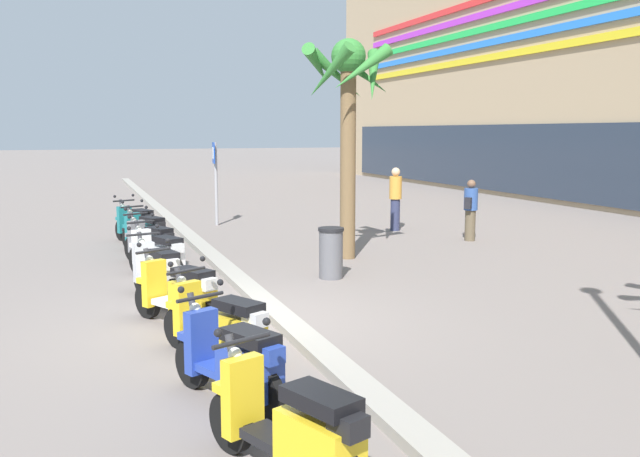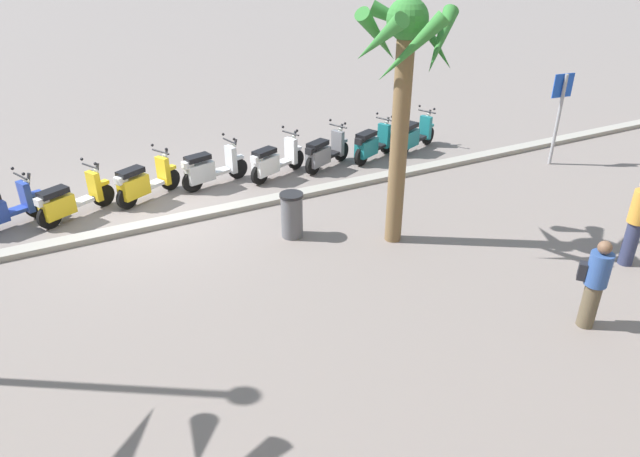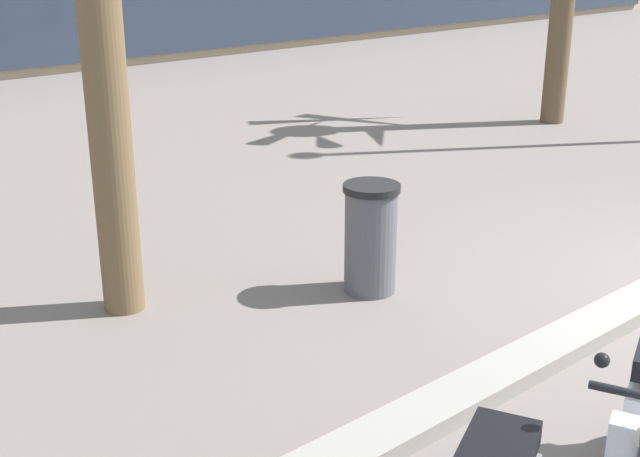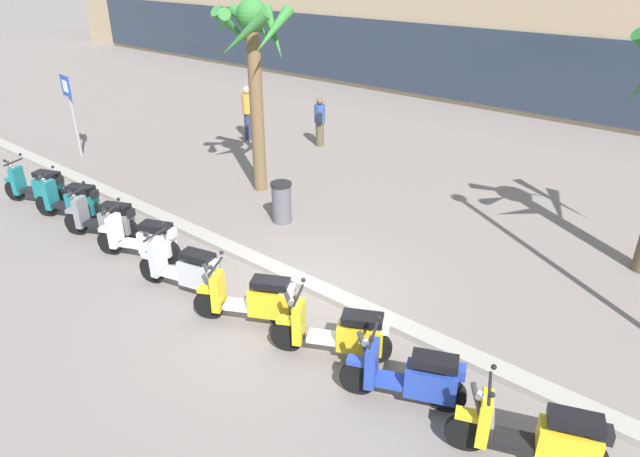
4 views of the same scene
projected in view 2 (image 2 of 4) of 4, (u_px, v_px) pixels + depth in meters
The scene contains 15 objects.
ground_plane at pixel (157, 214), 12.56m from camera, with size 200.00×200.00×0.00m, color slate.
curb_strip at pixel (163, 222), 12.09m from camera, with size 60.00×0.36×0.12m, color gray.
scooter_teal_mid_rear at pixel (414, 135), 15.94m from camera, with size 1.73×0.88×1.17m.
scooter_teal_far_back at pixel (372, 144), 15.31m from camera, with size 1.65×0.89×1.17m.
scooter_grey_last_in_row at pixel (325, 153), 14.77m from camera, with size 1.65×0.91×1.17m.
scooter_white_gap_after_mid at pixel (274, 161), 14.20m from camera, with size 1.75×0.91×1.17m.
scooter_silver_mid_front at pixel (210, 169), 13.73m from camera, with size 1.78×0.73×1.17m.
scooter_yellow_second_in_line at pixel (143, 182), 12.98m from camera, with size 1.64×0.98×1.17m.
scooter_yellow_mid_centre at pixel (70, 200), 12.17m from camera, with size 1.69×1.00×1.17m.
scooter_blue_lead_nearest at pixel (1, 209), 11.74m from camera, with size 1.61×0.88×1.17m.
crossing_sign at pixel (560, 109), 14.60m from camera, with size 0.60×0.15×2.40m.
palm_tree_far_corner at pixel (405, 66), 9.96m from camera, with size 1.94×2.07×4.62m.
pedestrian_by_palm_tree at pixel (637, 220), 10.28m from camera, with size 0.34×0.34×1.73m.
pedestrian_window_shopping at pixel (595, 282), 8.67m from camera, with size 0.41×0.44×1.53m.
litter_bin at pixel (292, 215), 11.46m from camera, with size 0.48×0.48×0.95m.
Camera 2 is at (1.89, 11.67, 5.58)m, focal length 31.76 mm.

